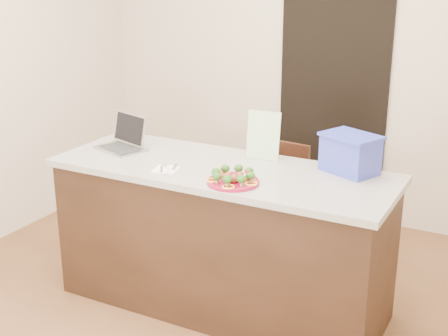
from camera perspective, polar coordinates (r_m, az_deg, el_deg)
The scene contains 16 objects.
ground at distance 3.89m, azimuth -1.95°, elevation -13.95°, with size 4.00×4.00×0.00m, color brown.
room_shell at distance 3.31m, azimuth -2.26°, elevation 10.40°, with size 4.00×4.00×4.00m.
doorway at distance 5.17m, azimuth 9.88°, elevation 6.18°, with size 0.90×0.02×2.00m, color black.
island at distance 3.86m, azimuth -0.18°, elevation -6.38°, with size 2.06×0.76×0.92m.
plate at distance 3.42m, azimuth 0.83°, elevation -1.24°, with size 0.29×0.29×0.02m.
meatballs at distance 3.40m, azimuth 0.82°, elevation -0.84°, with size 0.12×0.11×0.04m.
broccoli at distance 3.40m, azimuth 0.84°, elevation -0.52°, with size 0.25×0.25×0.04m.
pepper_rings at distance 3.41m, azimuth 0.84°, elevation -1.08°, with size 0.28×0.28×0.01m.
napkin at distance 3.65m, azimuth -5.30°, elevation -0.13°, with size 0.14×0.14×0.01m, color silver.
fork at distance 3.67m, azimuth -5.50°, elevation 0.04°, with size 0.07×0.14×0.00m.
knife at distance 3.62m, azimuth -5.05°, elevation -0.17°, with size 0.05×0.18×0.01m.
yogurt_bottle at distance 3.40m, azimuth 2.12°, elevation -0.97°, with size 0.04×0.04×0.08m.
laptop at distance 4.09m, azimuth -9.06°, elevation 2.63°, with size 0.36×0.33×0.22m.
leaflet at distance 3.80m, azimuth 3.62°, elevation 2.99°, with size 0.21×0.00×0.30m, color white.
blue_box at distance 3.63m, azimuth 11.47°, elevation 1.33°, with size 0.38×0.34×0.23m.
chair at distance 4.52m, azimuth 5.11°, elevation -2.34°, with size 0.41×0.41×0.85m.
Camera 1 is at (1.64, -2.83, 2.10)m, focal length 50.00 mm.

